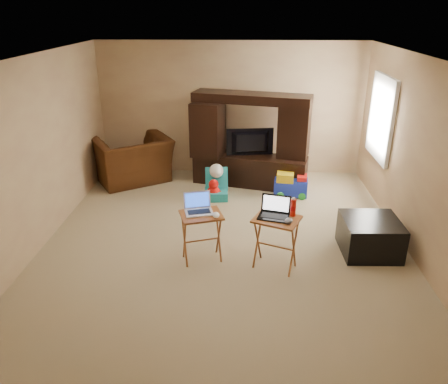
{
  "coord_description": "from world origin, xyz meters",
  "views": [
    {
      "loc": [
        0.24,
        -5.49,
        3.07
      ],
      "look_at": [
        0.0,
        -0.2,
        0.8
      ],
      "focal_mm": 35.0,
      "sensor_mm": 36.0,
      "label": 1
    }
  ],
  "objects_px": {
    "tray_table_right": "(275,243)",
    "laptop_right": "(274,209)",
    "entertainment_center": "(251,141)",
    "plush_toy": "(214,189)",
    "television": "(251,143)",
    "recliner": "(132,159)",
    "tray_table_left": "(202,237)",
    "mouse_left": "(216,215)",
    "laptop_left": "(199,204)",
    "mouse_right": "(289,221)",
    "ottoman": "(370,236)",
    "water_bottle": "(293,208)",
    "push_toy": "(291,184)",
    "child_rocker": "(216,184)"
  },
  "relations": [
    {
      "from": "ottoman",
      "to": "mouse_right",
      "type": "distance_m",
      "value": 1.38
    },
    {
      "from": "tray_table_right",
      "to": "laptop_right",
      "type": "distance_m",
      "value": 0.47
    },
    {
      "from": "entertainment_center",
      "to": "mouse_right",
      "type": "relative_size",
      "value": 14.62
    },
    {
      "from": "laptop_left",
      "to": "tray_table_left",
      "type": "bearing_deg",
      "value": -59.84
    },
    {
      "from": "child_rocker",
      "to": "laptop_right",
      "type": "distance_m",
      "value": 2.32
    },
    {
      "from": "ottoman",
      "to": "mouse_left",
      "type": "xyz_separation_m",
      "value": [
        -2.03,
        -0.37,
        0.45
      ]
    },
    {
      "from": "television",
      "to": "recliner",
      "type": "height_order",
      "value": "television"
    },
    {
      "from": "child_rocker",
      "to": "laptop_left",
      "type": "distance_m",
      "value": 2.02
    },
    {
      "from": "television",
      "to": "mouse_left",
      "type": "bearing_deg",
      "value": 71.72
    },
    {
      "from": "recliner",
      "to": "laptop_left",
      "type": "distance_m",
      "value": 3.13
    },
    {
      "from": "push_toy",
      "to": "mouse_right",
      "type": "distance_m",
      "value": 2.48
    },
    {
      "from": "television",
      "to": "mouse_left",
      "type": "height_order",
      "value": "television"
    },
    {
      "from": "recliner",
      "to": "mouse_right",
      "type": "distance_m",
      "value": 3.99
    },
    {
      "from": "ottoman",
      "to": "laptop_left",
      "type": "height_order",
      "value": "laptop_left"
    },
    {
      "from": "ottoman",
      "to": "tray_table_right",
      "type": "xyz_separation_m",
      "value": [
        -1.29,
        -0.44,
        0.11
      ]
    },
    {
      "from": "tray_table_left",
      "to": "water_bottle",
      "type": "bearing_deg",
      "value": -21.05
    },
    {
      "from": "child_rocker",
      "to": "mouse_left",
      "type": "xyz_separation_m",
      "value": [
        0.13,
        -2.05,
        0.43
      ]
    },
    {
      "from": "plush_toy",
      "to": "water_bottle",
      "type": "relative_size",
      "value": 1.67
    },
    {
      "from": "plush_toy",
      "to": "water_bottle",
      "type": "height_order",
      "value": "water_bottle"
    },
    {
      "from": "recliner",
      "to": "tray_table_left",
      "type": "distance_m",
      "value": 3.15
    },
    {
      "from": "entertainment_center",
      "to": "plush_toy",
      "type": "relative_size",
      "value": 5.76
    },
    {
      "from": "entertainment_center",
      "to": "laptop_right",
      "type": "distance_m",
      "value": 2.79
    },
    {
      "from": "ottoman",
      "to": "mouse_left",
      "type": "distance_m",
      "value": 2.12
    },
    {
      "from": "tray_table_left",
      "to": "plush_toy",
      "type": "bearing_deg",
      "value": 71.17
    },
    {
      "from": "plush_toy",
      "to": "water_bottle",
      "type": "xyz_separation_m",
      "value": [
        1.11,
        -2.02,
        0.62
      ]
    },
    {
      "from": "tray_table_left",
      "to": "mouse_left",
      "type": "bearing_deg",
      "value": -38.45
    },
    {
      "from": "child_rocker",
      "to": "push_toy",
      "type": "relative_size",
      "value": 0.9
    },
    {
      "from": "push_toy",
      "to": "laptop_left",
      "type": "height_order",
      "value": "laptop_left"
    },
    {
      "from": "water_bottle",
      "to": "entertainment_center",
      "type": "bearing_deg",
      "value": 100.21
    },
    {
      "from": "recliner",
      "to": "laptop_left",
      "type": "relative_size",
      "value": 3.77
    },
    {
      "from": "ottoman",
      "to": "laptop_left",
      "type": "bearing_deg",
      "value": -173.1
    },
    {
      "from": "recliner",
      "to": "tray_table_right",
      "type": "bearing_deg",
      "value": 98.14
    },
    {
      "from": "laptop_left",
      "to": "mouse_right",
      "type": "height_order",
      "value": "laptop_left"
    },
    {
      "from": "tray_table_left",
      "to": "tray_table_right",
      "type": "distance_m",
      "value": 0.94
    },
    {
      "from": "tray_table_left",
      "to": "mouse_left",
      "type": "relative_size",
      "value": 4.92
    },
    {
      "from": "mouse_left",
      "to": "water_bottle",
      "type": "height_order",
      "value": "water_bottle"
    },
    {
      "from": "laptop_left",
      "to": "mouse_left",
      "type": "distance_m",
      "value": 0.26
    },
    {
      "from": "recliner",
      "to": "laptop_left",
      "type": "height_order",
      "value": "laptop_left"
    },
    {
      "from": "entertainment_center",
      "to": "plush_toy",
      "type": "xyz_separation_m",
      "value": [
        -0.62,
        -0.7,
        -0.66
      ]
    },
    {
      "from": "child_rocker",
      "to": "water_bottle",
      "type": "xyz_separation_m",
      "value": [
        1.07,
        -2.04,
        0.54
      ]
    },
    {
      "from": "child_rocker",
      "to": "plush_toy",
      "type": "relative_size",
      "value": 1.45
    },
    {
      "from": "entertainment_center",
      "to": "mouse_right",
      "type": "height_order",
      "value": "entertainment_center"
    },
    {
      "from": "tray_table_left",
      "to": "recliner",
      "type": "bearing_deg",
      "value": 101.24
    },
    {
      "from": "television",
      "to": "recliner",
      "type": "relative_size",
      "value": 0.66
    },
    {
      "from": "ottoman",
      "to": "plush_toy",
      "type": "bearing_deg",
      "value": 143.01
    },
    {
      "from": "television",
      "to": "ottoman",
      "type": "relative_size",
      "value": 1.16
    },
    {
      "from": "television",
      "to": "laptop_left",
      "type": "distance_m",
      "value": 2.68
    },
    {
      "from": "television",
      "to": "mouse_left",
      "type": "distance_m",
      "value": 2.73
    },
    {
      "from": "mouse_left",
      "to": "mouse_right",
      "type": "xyz_separation_m",
      "value": [
        0.87,
        -0.19,
        0.03
      ]
    },
    {
      "from": "recliner",
      "to": "tray_table_right",
      "type": "distance_m",
      "value": 3.8
    }
  ]
}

